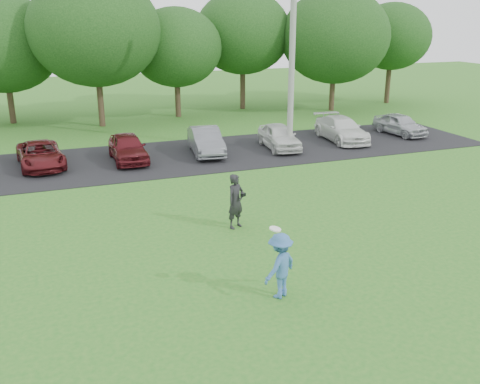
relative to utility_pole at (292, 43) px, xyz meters
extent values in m
plane|color=#266D1F|center=(-5.76, -12.09, -5.08)|extent=(100.00, 100.00, 0.00)
cube|color=black|center=(-5.76, 0.91, -5.06)|extent=(32.00, 6.50, 0.03)
cylinder|color=gray|center=(0.00, 0.00, 0.00)|extent=(0.28, 0.28, 10.16)
imported|color=#3A67A3|center=(-6.26, -12.59, -4.28)|extent=(1.19, 1.03, 1.60)
cylinder|color=white|center=(-6.45, -12.71, -3.28)|extent=(0.28, 0.27, 0.10)
imported|color=black|center=(-5.75, -8.18, -4.21)|extent=(0.75, 0.66, 1.73)
cube|color=black|center=(-5.57, -8.36, -3.96)|extent=(0.17, 0.15, 0.10)
imported|color=#511115|center=(-11.33, 1.24, -4.51)|extent=(2.14, 4.02, 1.08)
imported|color=#531217|center=(-7.62, 0.90, -4.43)|extent=(1.48, 3.63, 1.23)
imported|color=slate|center=(-3.94, 0.92, -4.43)|extent=(1.76, 3.87, 1.23)
imported|color=silver|center=(-0.25, 0.66, -4.45)|extent=(1.76, 3.66, 1.21)
imported|color=silver|center=(3.53, 1.11, -4.45)|extent=(2.00, 4.27, 1.21)
imported|color=#B2B5B9|center=(7.30, 1.24, -4.48)|extent=(1.72, 3.49, 1.14)
cylinder|color=#38281C|center=(-12.76, 12.31, -3.98)|extent=(0.36, 0.36, 2.20)
ellipsoid|color=#214C19|center=(-12.76, 12.31, -0.37)|extent=(6.68, 6.68, 5.68)
cylinder|color=#38281C|center=(-7.76, 9.51, -3.73)|extent=(0.36, 0.36, 2.70)
ellipsoid|color=#214C19|center=(-7.76, 9.51, 0.40)|extent=(7.42, 7.42, 6.31)
cylinder|color=#38281C|center=(-2.76, 10.91, -3.98)|extent=(0.36, 0.36, 2.20)
ellipsoid|color=#214C19|center=(-2.76, 10.91, -0.72)|extent=(5.76, 5.76, 4.90)
cylinder|color=#38281C|center=(2.24, 12.31, -3.73)|extent=(0.36, 0.36, 2.70)
ellipsoid|color=#214C19|center=(2.24, 12.31, 0.06)|extent=(6.50, 6.50, 5.53)
cylinder|color=#38281C|center=(7.74, 9.51, -3.98)|extent=(0.36, 0.36, 2.20)
ellipsoid|color=#214C19|center=(7.74, 9.51, -0.16)|extent=(7.24, 7.24, 6.15)
cylinder|color=#38281C|center=(13.24, 10.91, -3.73)|extent=(0.36, 0.36, 2.70)
ellipsoid|color=#214C19|center=(13.24, 10.91, -0.29)|extent=(5.58, 5.58, 4.74)
camera|label=1|loc=(-11.08, -22.82, 1.33)|focal=40.00mm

